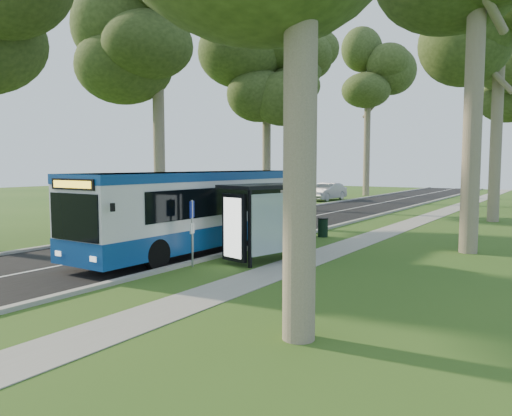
{
  "coord_description": "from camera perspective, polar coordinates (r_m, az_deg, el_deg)",
  "views": [
    {
      "loc": [
        10.91,
        -14.38,
        3.39
      ],
      "look_at": [
        -0.15,
        2.78,
        1.6
      ],
      "focal_mm": 35.0,
      "sensor_mm": 36.0,
      "label": 1
    }
  ],
  "objects": [
    {
      "name": "tree_east_c",
      "position": [
        33.44,
        26.14,
        17.1
      ],
      "size": [
        5.2,
        5.2,
        14.41
      ],
      "color": "#7A6B56",
      "rests_on": "ground"
    },
    {
      "name": "ground",
      "position": [
        18.37,
        -4.35,
        -5.64
      ],
      "size": [
        120.0,
        120.0,
        0.0
      ],
      "primitive_type": "plane",
      "color": "#2D531A",
      "rests_on": "ground"
    },
    {
      "name": "bus_stop_sign",
      "position": [
        16.58,
        -7.32,
        -1.91
      ],
      "size": [
        0.13,
        0.31,
        2.22
      ],
      "rotation": [
        0.0,
        0.0,
        0.29
      ],
      "color": "gray",
      "rests_on": "ground"
    },
    {
      "name": "tree_west_e",
      "position": [
        56.52,
        12.68,
        13.67
      ],
      "size": [
        5.2,
        5.2,
        16.25
      ],
      "color": "#7A6B56",
      "rests_on": "ground"
    },
    {
      "name": "bus_shelter",
      "position": [
        17.12,
        0.69,
        0.02
      ],
      "size": [
        2.4,
        3.45,
        2.69
      ],
      "rotation": [
        0.0,
        0.0,
        -0.24
      ],
      "color": "black",
      "rests_on": "ground"
    },
    {
      "name": "tree_west_b",
      "position": [
        32.1,
        -11.25,
        20.12
      ],
      "size": [
        5.2,
        5.2,
        15.95
      ],
      "color": "#7A6B56",
      "rests_on": "ground"
    },
    {
      "name": "bus",
      "position": [
        19.6,
        -6.21,
        -0.24
      ],
      "size": [
        2.66,
        11.74,
        3.1
      ],
      "rotation": [
        0.0,
        0.0,
        -0.02
      ],
      "color": "silver",
      "rests_on": "ground"
    },
    {
      "name": "kerb_west",
      "position": [
        30.44,
        -3.49,
        -1.28
      ],
      "size": [
        0.25,
        100.0,
        0.12
      ],
      "primitive_type": "cube",
      "color": "#9E9B93",
      "rests_on": "ground"
    },
    {
      "name": "car_silver",
      "position": [
        47.51,
        8.11,
        1.85
      ],
      "size": [
        2.05,
        5.08,
        1.64
      ],
      "primitive_type": "imported",
      "rotation": [
        0.0,
        0.0,
        -0.06
      ],
      "color": "#A3A5AA",
      "rests_on": "ground"
    },
    {
      "name": "tree_west_d",
      "position": [
        48.8,
        5.58,
        17.14
      ],
      "size": [
        5.2,
        5.2,
        18.5
      ],
      "color": "#7A6B56",
      "rests_on": "ground"
    },
    {
      "name": "tree_west_c",
      "position": [
        38.54,
        1.23,
        14.46
      ],
      "size": [
        5.2,
        5.2,
        13.11
      ],
      "color": "#7A6B56",
      "rests_on": "ground"
    },
    {
      "name": "road",
      "position": [
        28.52,
        2.19,
        -1.8
      ],
      "size": [
        7.0,
        100.0,
        0.02
      ],
      "primitive_type": "cube",
      "color": "black",
      "rests_on": "ground"
    },
    {
      "name": "litter_bin",
      "position": [
        23.57,
        7.65,
        -2.2
      ],
      "size": [
        0.51,
        0.51,
        0.89
      ],
      "rotation": [
        0.0,
        0.0,
        0.02
      ],
      "color": "black",
      "rests_on": "ground"
    },
    {
      "name": "car_white",
      "position": [
        38.87,
        1.74,
        1.13
      ],
      "size": [
        2.31,
        4.65,
        1.52
      ],
      "primitive_type": "imported",
      "rotation": [
        0.0,
        0.0,
        0.12
      ],
      "color": "silver",
      "rests_on": "ground"
    },
    {
      "name": "centre_line",
      "position": [
        28.52,
        2.19,
        -1.78
      ],
      "size": [
        0.12,
        100.0,
        0.0
      ],
      "primitive_type": "cube",
      "color": "white",
      "rests_on": "road"
    },
    {
      "name": "kerb_east",
      "position": [
        26.92,
        8.62,
        -2.16
      ],
      "size": [
        0.25,
        100.0,
        0.12
      ],
      "primitive_type": "cube",
      "color": "#9E9B93",
      "rests_on": "ground"
    },
    {
      "name": "footpath",
      "position": [
        25.85,
        14.7,
        -2.67
      ],
      "size": [
        1.5,
        100.0,
        0.02
      ],
      "primitive_type": "cube",
      "color": "gray",
      "rests_on": "ground"
    }
  ]
}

